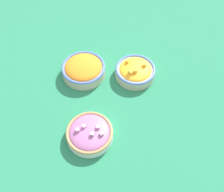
# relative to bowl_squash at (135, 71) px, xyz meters

# --- Properties ---
(ground_plane) EXTENTS (3.00, 3.00, 0.00)m
(ground_plane) POSITION_rel_bowl_squash_xyz_m (0.09, -0.13, -0.03)
(ground_plane) COLOR #23704C
(bowl_squash) EXTENTS (0.17, 0.17, 0.07)m
(bowl_squash) POSITION_rel_bowl_squash_xyz_m (0.00, 0.00, 0.00)
(bowl_squash) COLOR beige
(bowl_squash) RESTS_ON ground_plane
(bowl_carrots) EXTENTS (0.18, 0.18, 0.06)m
(bowl_carrots) POSITION_rel_bowl_squash_xyz_m (-0.08, -0.21, 0.00)
(bowl_carrots) COLOR beige
(bowl_carrots) RESTS_ON ground_plane
(bowl_red_onion) EXTENTS (0.17, 0.17, 0.06)m
(bowl_red_onion) POSITION_rel_bowl_squash_xyz_m (0.22, -0.26, -0.00)
(bowl_red_onion) COLOR white
(bowl_red_onion) RESTS_ON ground_plane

